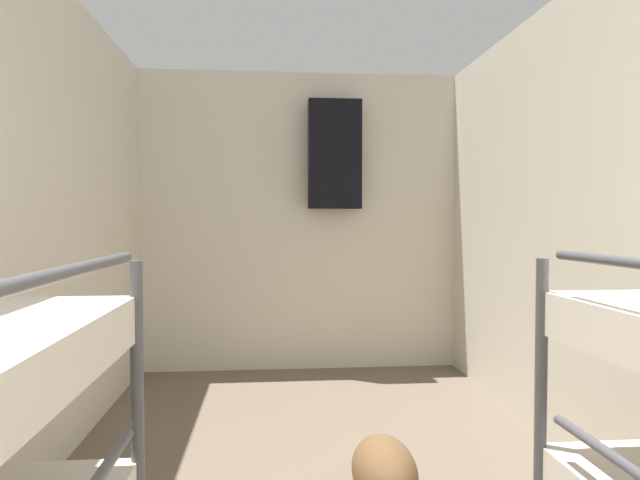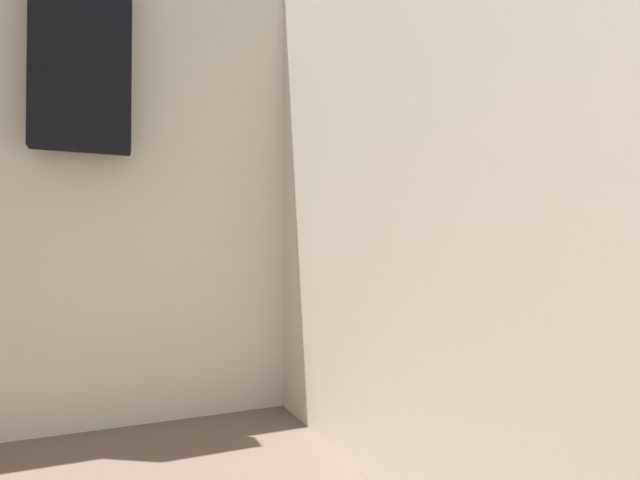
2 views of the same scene
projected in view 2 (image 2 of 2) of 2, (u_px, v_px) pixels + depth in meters
The scene contains 2 objects.
wall_back at pixel (17, 174), 2.38m from camera, with size 2.80×0.06×2.52m.
hanging_coat at pixel (82, 56), 2.37m from camera, with size 0.44×0.12×0.90m.
Camera 2 is at (0.38, 2.62, 0.90)m, focal length 28.00 mm.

